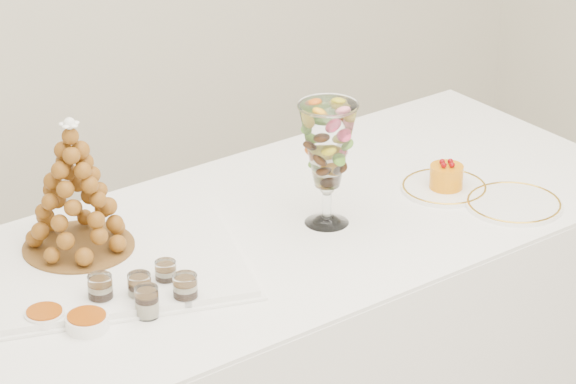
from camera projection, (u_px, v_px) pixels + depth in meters
buffet_table at (251, 377)px, 3.57m from camera, size 2.24×1.02×0.83m
lace_tray at (97, 265)px, 3.24m from camera, size 0.78×0.67×0.02m
macaron_vase at (328, 147)px, 3.37m from camera, size 0.15×0.15×0.32m
cake_plate at (444, 188)px, 3.63m from camera, size 0.23×0.23×0.01m
spare_plate at (514, 204)px, 3.55m from camera, size 0.25×0.25×0.01m
verrine_a at (100, 291)px, 3.07m from camera, size 0.06×0.06×0.08m
verrine_b at (140, 289)px, 3.09m from camera, size 0.06×0.06×0.07m
verrine_c at (166, 275)px, 3.15m from camera, size 0.06×0.06×0.07m
verrine_d at (147, 302)px, 3.03m from camera, size 0.07×0.07×0.07m
verrine_e at (185, 290)px, 3.08m from camera, size 0.06×0.06×0.08m
ramekin_back at (45, 317)px, 3.02m from camera, size 0.09×0.09×0.03m
ramekin_front at (87, 322)px, 3.00m from camera, size 0.10×0.10×0.03m
croquembouche at (74, 186)px, 3.22m from camera, size 0.27×0.27×0.34m
mousse_cake at (446, 176)px, 3.61m from camera, size 0.09×0.09×0.08m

